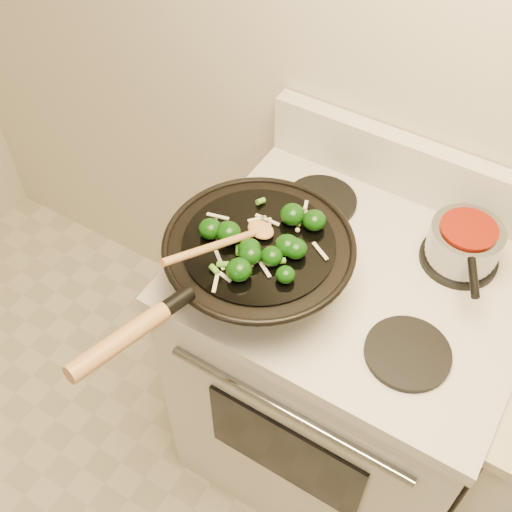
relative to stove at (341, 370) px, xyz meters
The scene contains 5 objects.
stove is the anchor object (origin of this frame).
wok 0.58m from the stove, 138.86° to the right, with size 0.41×0.68×0.20m.
stirfry 0.65m from the stove, 135.28° to the right, with size 0.29×0.32×0.05m.
wooden_spoon 0.69m from the stove, 136.78° to the right, with size 0.11×0.28×0.11m.
saucepan 0.56m from the stove, 38.83° to the left, with size 0.16×0.25×0.10m.
Camera 1 is at (0.24, 0.26, 2.06)m, focal length 45.00 mm.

